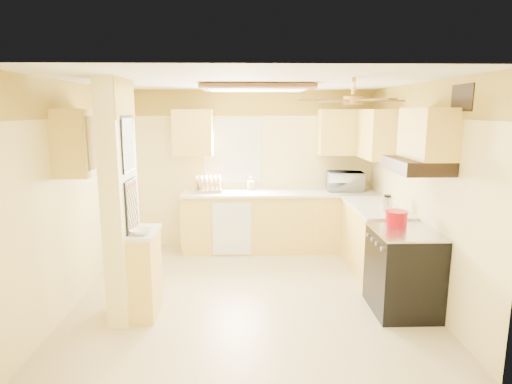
{
  "coord_description": "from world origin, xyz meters",
  "views": [
    {
      "loc": [
        -0.06,
        -4.92,
        2.19
      ],
      "look_at": [
        0.09,
        0.35,
        1.17
      ],
      "focal_mm": 30.0,
      "sensor_mm": 36.0,
      "label": 1
    }
  ],
  "objects_px": {
    "stove": "(403,271)",
    "kettle": "(387,203)",
    "bowl": "(141,232)",
    "dutch_oven": "(396,218)",
    "microwave": "(345,181)"
  },
  "relations": [
    {
      "from": "stove",
      "to": "kettle",
      "type": "xyz_separation_m",
      "value": [
        0.07,
        0.83,
        0.57
      ]
    },
    {
      "from": "bowl",
      "to": "dutch_oven",
      "type": "xyz_separation_m",
      "value": [
        2.75,
        0.35,
        0.04
      ]
    },
    {
      "from": "microwave",
      "to": "bowl",
      "type": "relative_size",
      "value": 2.61
    },
    {
      "from": "stove",
      "to": "microwave",
      "type": "xyz_separation_m",
      "value": [
        -0.15,
        2.19,
        0.63
      ]
    },
    {
      "from": "dutch_oven",
      "to": "stove",
      "type": "bearing_deg",
      "value": -80.58
    },
    {
      "from": "microwave",
      "to": "stove",
      "type": "bearing_deg",
      "value": 97.03
    },
    {
      "from": "microwave",
      "to": "dutch_oven",
      "type": "distance_m",
      "value": 1.98
    },
    {
      "from": "kettle",
      "to": "bowl",
      "type": "bearing_deg",
      "value": -161.24
    },
    {
      "from": "stove",
      "to": "bowl",
      "type": "xyz_separation_m",
      "value": [
        -2.79,
        -0.14,
        0.51
      ]
    },
    {
      "from": "microwave",
      "to": "kettle",
      "type": "xyz_separation_m",
      "value": [
        0.22,
        -1.36,
        -0.06
      ]
    },
    {
      "from": "stove",
      "to": "dutch_oven",
      "type": "distance_m",
      "value": 0.58
    },
    {
      "from": "stove",
      "to": "microwave",
      "type": "height_order",
      "value": "microwave"
    },
    {
      "from": "bowl",
      "to": "microwave",
      "type": "bearing_deg",
      "value": 41.4
    },
    {
      "from": "stove",
      "to": "dutch_oven",
      "type": "bearing_deg",
      "value": 99.42
    },
    {
      "from": "microwave",
      "to": "kettle",
      "type": "height_order",
      "value": "microwave"
    }
  ]
}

